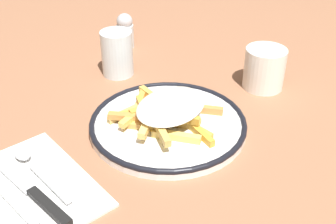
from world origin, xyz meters
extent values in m
plane|color=#956245|center=(0.00, 0.00, 0.00)|extent=(2.60, 2.60, 0.00)
cylinder|color=white|center=(0.00, 0.00, 0.01)|extent=(0.27, 0.27, 0.01)
torus|color=black|center=(0.00, 0.00, 0.01)|extent=(0.27, 0.27, 0.01)
cube|color=gold|center=(-0.05, 0.01, 0.02)|extent=(0.05, 0.05, 0.01)
cube|color=#C68341|center=(0.06, -0.01, 0.02)|extent=(0.06, 0.07, 0.01)
cube|color=gold|center=(0.01, 0.01, 0.02)|extent=(0.05, 0.06, 0.01)
cube|color=#F0BB5F|center=(-0.04, 0.00, 0.03)|extent=(0.08, 0.07, 0.01)
cube|color=gold|center=(0.00, 0.08, 0.02)|extent=(0.06, 0.06, 0.01)
cube|color=#DE8C49|center=(0.01, 0.01, 0.02)|extent=(0.08, 0.06, 0.01)
cube|color=#DEB950|center=(0.01, -0.02, 0.03)|extent=(0.05, 0.07, 0.01)
cube|color=#E1C853|center=(0.00, 0.02, 0.02)|extent=(0.06, 0.02, 0.01)
cube|color=#C68532|center=(0.04, 0.04, 0.02)|extent=(0.06, 0.01, 0.01)
cube|color=gold|center=(0.00, -0.02, 0.03)|extent=(0.06, 0.08, 0.01)
cube|color=gold|center=(-0.04, -0.03, 0.03)|extent=(0.04, 0.09, 0.01)
cube|color=gold|center=(-0.04, 0.00, 0.02)|extent=(0.01, 0.08, 0.01)
cube|color=#F4BA53|center=(-0.05, 0.03, 0.03)|extent=(0.06, 0.03, 0.01)
cube|color=gold|center=(0.00, -0.02, 0.02)|extent=(0.05, 0.06, 0.01)
cube|color=gold|center=(0.02, -0.05, 0.02)|extent=(0.02, 0.07, 0.01)
cube|color=gold|center=(0.00, -0.02, 0.03)|extent=(0.06, 0.02, 0.01)
cube|color=gold|center=(-0.02, 0.05, 0.03)|extent=(0.03, 0.06, 0.01)
cube|color=gold|center=(0.02, -0.05, 0.02)|extent=(0.02, 0.09, 0.01)
cube|color=#CF883F|center=(-0.06, 0.04, 0.03)|extent=(0.05, 0.05, 0.01)
cube|color=gold|center=(-0.03, 0.01, 0.02)|extent=(0.01, 0.06, 0.01)
cube|color=gold|center=(-0.01, 0.03, 0.03)|extent=(0.08, 0.03, 0.01)
cube|color=#F2C058|center=(0.01, -0.02, 0.02)|extent=(0.06, 0.06, 0.01)
cube|color=gold|center=(-0.04, 0.05, 0.02)|extent=(0.08, 0.03, 0.01)
cube|color=#F2C45B|center=(-0.02, -0.05, 0.02)|extent=(0.06, 0.07, 0.01)
cube|color=tan|center=(-0.04, 0.06, 0.02)|extent=(0.08, 0.02, 0.01)
cube|color=gold|center=(0.02, 0.07, 0.02)|extent=(0.01, 0.08, 0.01)
ellipsoid|color=white|center=(0.01, 0.00, 0.04)|extent=(0.17, 0.15, 0.02)
cube|color=#205F28|center=(-0.01, 0.00, 0.05)|extent=(0.00, 0.00, 0.00)
cube|color=#3A6528|center=(0.01, 0.00, 0.05)|extent=(0.00, 0.00, 0.00)
cube|color=#396931|center=(0.00, 0.00, 0.05)|extent=(0.00, 0.00, 0.00)
cube|color=#20601E|center=(0.00, 0.00, 0.05)|extent=(0.00, 0.00, 0.00)
cube|color=#2C602A|center=(-0.01, 0.00, 0.05)|extent=(0.00, 0.00, 0.00)
cube|color=#225E26|center=(-0.02, 0.01, 0.05)|extent=(0.00, 0.00, 0.00)
cube|color=#215A35|center=(0.03, 0.04, 0.05)|extent=(0.00, 0.00, 0.00)
cube|color=#2E5C2B|center=(-0.03, 0.03, 0.05)|extent=(0.00, 0.00, 0.00)
cube|color=white|center=(-0.26, 0.00, 0.00)|extent=(0.18, 0.23, 0.01)
cube|color=silver|center=(-0.28, -0.02, 0.01)|extent=(0.03, 0.11, 0.01)
cube|color=black|center=(-0.25, -0.06, 0.01)|extent=(0.03, 0.09, 0.01)
cube|color=silver|center=(-0.26, 0.04, 0.01)|extent=(0.03, 0.12, 0.00)
cube|color=silver|center=(-0.23, -0.02, 0.01)|extent=(0.02, 0.10, 0.00)
ellipsoid|color=silver|center=(-0.23, 0.07, 0.01)|extent=(0.02, 0.03, 0.01)
cylinder|color=silver|center=(0.04, 0.23, 0.05)|extent=(0.07, 0.07, 0.10)
cylinder|color=white|center=(0.24, 0.00, 0.04)|extent=(0.08, 0.08, 0.08)
torus|color=white|center=(0.29, 0.00, 0.05)|extent=(0.05, 0.01, 0.05)
cylinder|color=silver|center=(0.13, 0.33, 0.03)|extent=(0.04, 0.04, 0.06)
sphere|color=#B7BABF|center=(0.13, 0.33, 0.06)|extent=(0.04, 0.04, 0.04)
camera|label=1|loc=(-0.37, -0.48, 0.43)|focal=45.24mm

